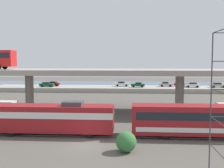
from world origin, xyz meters
name	(u,v)px	position (x,y,z in m)	size (l,w,h in m)	color
ground_plane	(84,145)	(0.00, 0.00, 0.00)	(260.00, 260.00, 0.00)	#565149
rail_strip_near	(89,136)	(0.00, 3.28, 0.06)	(110.00, 0.12, 0.12)	#59544C
rail_strip_far	(91,133)	(0.00, 4.72, 0.06)	(110.00, 0.12, 0.12)	#59544C
train_locomotive	(46,117)	(-5.42, 4.00, 2.19)	(16.19, 3.04, 4.18)	maroon
highway_overpass	(103,73)	(0.00, 20.00, 6.99)	(96.00, 11.88, 7.65)	#9E998E
pier_parking_lot	(115,89)	(0.00, 55.00, 0.67)	(76.20, 11.78, 1.33)	#9E998E
parked_car_0	(166,84)	(15.74, 56.34, 2.10)	(4.03, 1.83, 1.50)	#9E998C
parked_car_1	(122,84)	(2.16, 56.50, 2.10)	(4.36, 1.94, 1.50)	silver
parked_car_2	(218,85)	(30.78, 54.11, 2.10)	(4.61, 1.83, 1.50)	#9E998C
parked_car_3	(192,85)	(23.40, 54.28, 2.10)	(4.34, 1.91, 1.50)	silver
parked_car_4	(138,85)	(7.07, 53.71, 2.10)	(4.08, 1.88, 1.50)	#0C4C26
parked_car_5	(53,84)	(-19.55, 55.64, 2.10)	(4.14, 1.86, 1.50)	maroon
parked_car_6	(47,84)	(-20.77, 53.01, 2.10)	(4.28, 1.91, 1.50)	#0C4C26
parked_car_7	(181,84)	(20.61, 57.22, 2.10)	(4.42, 2.00, 1.50)	maroon
harbor_water	(118,85)	(0.00, 78.00, 0.00)	(140.00, 36.00, 0.01)	#385B7A
shrub_right	(126,142)	(4.56, -1.93, 1.04)	(2.08, 2.08, 2.08)	#347137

